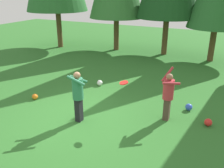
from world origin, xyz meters
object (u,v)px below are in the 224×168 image
Objects in this scene: person_catcher at (78,93)px; frisbee at (124,83)px; ball_white at (100,83)px; ball_red at (208,122)px; ball_blue at (189,107)px; ball_orange at (35,97)px; person_thrower at (168,93)px.

person_catcher is 4.36× the size of frisbee.
person_catcher is at bearing -73.41° from ball_white.
ball_red is 0.99× the size of ball_blue.
ball_orange is (-6.19, -0.89, -0.01)m from ball_red.
ball_orange is at bearing -171.79° from ball_red.
person_thrower is at bearing -171.98° from ball_red.
person_thrower reaches higher than ball_red.
person_catcher is 1.46m from frisbee.
ball_blue is at bearing 14.05° from person_catcher.
ball_blue is 0.99× the size of ball_white.
person_thrower is 1.47m from frisbee.
ball_blue reaches higher than ball_red.
person_thrower is 7.27× the size of ball_red.
ball_blue is 3.98m from ball_white.
ball_white reaches higher than ball_red.
ball_orange is at bearing -123.17° from ball_white.
person_thrower is 7.83× the size of ball_orange.
ball_blue is at bearing 17.25° from ball_orange.
person_thrower is at bearing 4.85° from person_catcher.
person_catcher reaches higher than ball_orange.
ball_red is 1.08× the size of ball_orange.
ball_white is (-0.88, 2.96, -0.87)m from person_catcher.
person_catcher is 2.65m from ball_orange.
ball_orange is at bearing -24.57° from person_thrower.
frisbee is 2.91m from ball_red.
person_thrower is 1.53m from ball_red.
ball_orange is (-2.42, 0.61, -0.88)m from person_catcher.
frisbee is at bearing -0.82° from ball_orange.
ball_white is (-3.92, 0.66, 0.00)m from ball_blue.
ball_red is at bearing -47.60° from ball_blue.
frisbee is at bearing -134.78° from ball_blue.
person_thrower is at bearing -119.13° from ball_blue.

